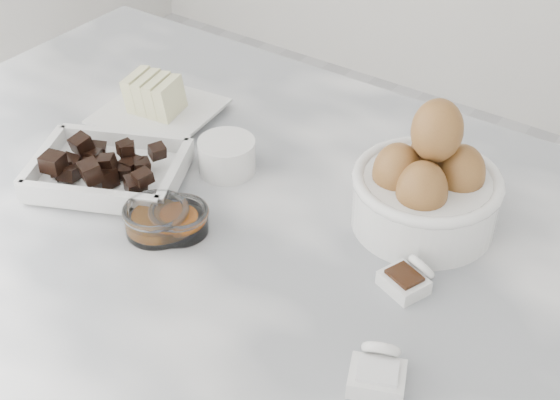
# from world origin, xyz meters

# --- Properties ---
(marble_slab) EXTENTS (1.20, 0.80, 0.04)m
(marble_slab) POSITION_xyz_m (0.00, 0.00, 0.92)
(marble_slab) COLOR silver
(marble_slab) RESTS_ON cabinet
(chocolate_dish) EXTENTS (0.24, 0.21, 0.05)m
(chocolate_dish) POSITION_xyz_m (-0.21, -0.02, 0.96)
(chocolate_dish) COLOR white
(chocolate_dish) RESTS_ON marble_slab
(butter_plate) EXTENTS (0.17, 0.17, 0.06)m
(butter_plate) POSITION_xyz_m (-0.27, 0.13, 0.96)
(butter_plate) COLOR white
(butter_plate) RESTS_ON marble_slab
(sugar_ramekin) EXTENTS (0.08, 0.08, 0.04)m
(sugar_ramekin) POSITION_xyz_m (-0.11, 0.09, 0.96)
(sugar_ramekin) COLOR white
(sugar_ramekin) RESTS_ON marble_slab
(egg_bowl) EXTENTS (0.18, 0.18, 0.17)m
(egg_bowl) POSITION_xyz_m (0.16, 0.13, 1.00)
(egg_bowl) COLOR white
(egg_bowl) RESTS_ON marble_slab
(honey_bowl) EXTENTS (0.08, 0.08, 0.03)m
(honey_bowl) POSITION_xyz_m (-0.10, -0.06, 0.96)
(honey_bowl) COLOR white
(honey_bowl) RESTS_ON marble_slab
(zest_bowl) EXTENTS (0.07, 0.07, 0.03)m
(zest_bowl) POSITION_xyz_m (-0.07, -0.04, 0.96)
(zest_bowl) COLOR white
(zest_bowl) RESTS_ON marble_slab
(vanilla_spoon) EXTENTS (0.06, 0.07, 0.04)m
(vanilla_spoon) POSITION_xyz_m (0.19, 0.03, 0.95)
(vanilla_spoon) COLOR white
(vanilla_spoon) RESTS_ON marble_slab
(salt_spoon) EXTENTS (0.07, 0.08, 0.04)m
(salt_spoon) POSITION_xyz_m (0.23, -0.11, 0.95)
(salt_spoon) COLOR white
(salt_spoon) RESTS_ON marble_slab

